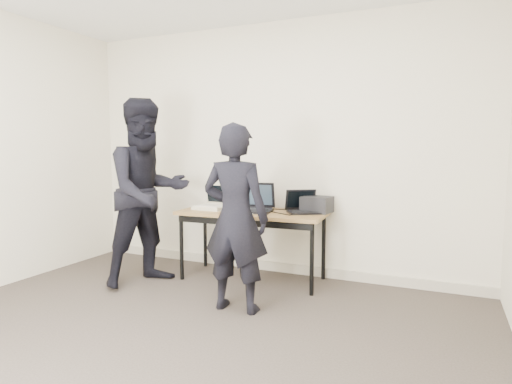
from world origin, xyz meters
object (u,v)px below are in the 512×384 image
Objects in this scene: person_observer at (148,192)px; leather_satchel at (246,196)px; laptop_beige at (213,204)px; laptop_right at (303,207)px; laptop_center at (254,205)px; equipment_box at (317,204)px; person_typist at (235,218)px; desk at (252,217)px.

leather_satchel is at bearing -19.12° from person_observer.
person_observer reaches higher than laptop_beige.
person_observer is (-1.42, -0.63, 0.16)m from laptop_right.
laptop_beige is at bearing 173.96° from laptop_center.
person_typist is at bearing -112.50° from equipment_box.
laptop_right is at bearing -10.53° from leather_satchel.
person_observer reaches higher than leather_satchel.
laptop_beige is 0.22× the size of person_typist.
laptop_center is at bearing 6.32° from laptop_beige.
laptop_center is 0.23× the size of person_observer.
equipment_box is at bearing 13.92° from desk.
person_typist is 1.18m from person_observer.
person_observer reaches higher than laptop_center.
leather_satchel reaches higher than equipment_box.
person_observer is at bearing -154.04° from desk.
laptop_center is 0.29m from leather_satchel.
person_observer is at bearing -18.04° from person_typist.
laptop_center is at bearing -164.43° from equipment_box.
laptop_right is (0.49, 0.10, -0.01)m from laptop_center.
equipment_box is at bearing 6.06° from laptop_center.
laptop_right is 1.49× the size of equipment_box.
person_typist is 0.85× the size of person_observer.
desk is 3.59× the size of laptop_center.
person_observer is (-0.93, -0.53, 0.14)m from laptop_center.
person_typist is (0.21, -0.81, 0.13)m from desk.
person_typist is (0.67, -0.81, 0.01)m from laptop_beige.
laptop_beige reaches higher than desk.
laptop_center reaches higher than laptop_right.
person_typist is at bearing -138.85° from laptop_right.
person_typist is at bearing -78.37° from desk.
laptop_center is 1.17× the size of leather_satchel.
equipment_box is at bearing -4.27° from leather_satchel.
laptop_center is (0.02, 0.02, 0.12)m from desk.
leather_satchel reaches higher than desk.
laptop_beige is at bearing -53.17° from person_typist.
equipment_box reaches higher than desk.
desk is 0.85m from person_typist.
person_observer reaches higher than person_typist.
laptop_beige is at bearing -16.64° from person_observer.
laptop_right is at bearing -151.49° from equipment_box.
desk is at bearing 161.97° from laptop_right.
laptop_center is at bearing 49.70° from desk.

